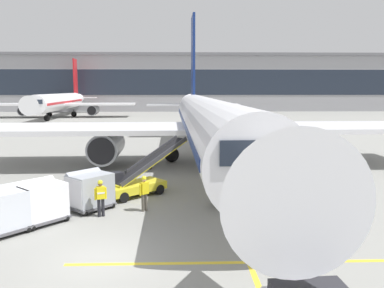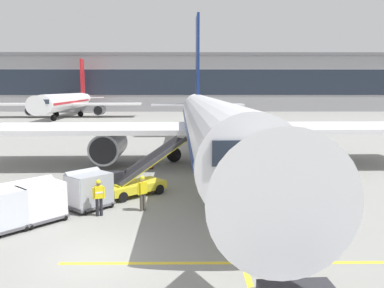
% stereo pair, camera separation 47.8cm
% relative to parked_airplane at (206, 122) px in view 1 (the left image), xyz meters
% --- Properties ---
extents(ground_plane, '(600.00, 600.00, 0.00)m').
position_rel_parked_airplane_xyz_m(ground_plane, '(-4.82, -17.23, -3.35)').
color(ground_plane, gray).
extents(parked_airplane, '(35.14, 44.81, 14.73)m').
position_rel_parked_airplane_xyz_m(parked_airplane, '(0.00, 0.00, 0.00)').
color(parked_airplane, white).
rests_on(parked_airplane, ground).
extents(belt_loader, '(4.80, 4.42, 3.07)m').
position_rel_parked_airplane_xyz_m(belt_loader, '(-4.42, -8.94, -2.48)').
color(belt_loader, gold).
rests_on(belt_loader, ground).
extents(baggage_cart_lead, '(2.53, 2.57, 1.91)m').
position_rel_parked_airplane_xyz_m(baggage_cart_lead, '(-6.52, -11.49, -2.35)').
color(baggage_cart_lead, '#515156').
rests_on(baggage_cart_lead, ground).
extents(baggage_cart_second, '(2.53, 2.57, 1.91)m').
position_rel_parked_airplane_xyz_m(baggage_cart_second, '(-8.25, -13.38, -2.35)').
color(baggage_cart_second, '#515156').
rests_on(baggage_cart_second, ground).
extents(ground_crew_by_loader, '(0.44, 0.44, 1.74)m').
position_rel_parked_airplane_xyz_m(ground_crew_by_loader, '(-3.78, -11.88, -2.35)').
color(ground_crew_by_loader, '#514C42').
rests_on(ground_crew_by_loader, ground).
extents(ground_crew_by_carts, '(0.54, 0.37, 1.74)m').
position_rel_parked_airplane_xyz_m(ground_crew_by_carts, '(-5.73, -12.65, -2.35)').
color(ground_crew_by_carts, black).
rests_on(ground_crew_by_carts, ground).
extents(safety_cone_engine_keepout, '(0.58, 0.58, 0.66)m').
position_rel_parked_airplane_xyz_m(safety_cone_engine_keepout, '(-4.49, -1.75, -3.03)').
color(safety_cone_engine_keepout, black).
rests_on(safety_cone_engine_keepout, ground).
extents(safety_cone_wingtip, '(0.55, 0.55, 0.63)m').
position_rel_parked_airplane_xyz_m(safety_cone_wingtip, '(-4.84, -0.24, -3.05)').
color(safety_cone_wingtip, black).
rests_on(safety_cone_wingtip, ground).
extents(apron_guidance_line_lead_in, '(0.20, 110.00, 0.01)m').
position_rel_parked_airplane_xyz_m(apron_guidance_line_lead_in, '(0.33, -0.86, -3.35)').
color(apron_guidance_line_lead_in, yellow).
rests_on(apron_guidance_line_lead_in, ground).
extents(apron_guidance_line_stop_bar, '(12.00, 0.20, 0.01)m').
position_rel_parked_airplane_xyz_m(apron_guidance_line_stop_bar, '(0.02, -17.65, -3.35)').
color(apron_guidance_line_stop_bar, yellow).
rests_on(apron_guidance_line_stop_bar, ground).
extents(terminal_building, '(149.68, 22.48, 15.23)m').
position_rel_parked_airplane_xyz_m(terminal_building, '(1.86, 81.93, 4.21)').
color(terminal_building, '#939399').
rests_on(terminal_building, ground).
extents(distant_airplane, '(31.29, 40.16, 13.30)m').
position_rel_parked_airplane_xyz_m(distant_airplane, '(-27.28, 51.74, -0.16)').
color(distant_airplane, white).
rests_on(distant_airplane, ground).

